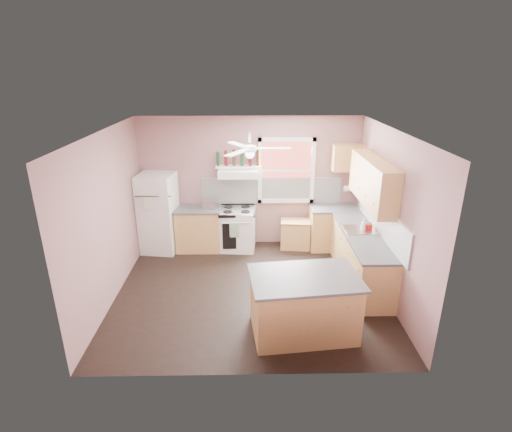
{
  "coord_description": "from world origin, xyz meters",
  "views": [
    {
      "loc": [
        -0.02,
        -5.96,
        3.63
      ],
      "look_at": [
        0.1,
        0.3,
        1.25
      ],
      "focal_mm": 28.0,
      "sensor_mm": 36.0,
      "label": 1
    }
  ],
  "objects_px": {
    "refrigerator": "(159,213)",
    "toaster": "(210,204)",
    "stove": "(237,229)",
    "cart": "(295,234)",
    "island": "(304,306)"
  },
  "relations": [
    {
      "from": "stove",
      "to": "cart",
      "type": "relative_size",
      "value": 1.42
    },
    {
      "from": "cart",
      "to": "island",
      "type": "xyz_separation_m",
      "value": [
        -0.2,
        -2.85,
        0.13
      ]
    },
    {
      "from": "island",
      "to": "refrigerator",
      "type": "bearing_deg",
      "value": 126.69
    },
    {
      "from": "toaster",
      "to": "cart",
      "type": "distance_m",
      "value": 1.88
    },
    {
      "from": "refrigerator",
      "to": "toaster",
      "type": "relative_size",
      "value": 5.8
    },
    {
      "from": "refrigerator",
      "to": "toaster",
      "type": "distance_m",
      "value": 1.07
    },
    {
      "from": "stove",
      "to": "cart",
      "type": "xyz_separation_m",
      "value": [
        1.22,
        0.01,
        -0.13
      ]
    },
    {
      "from": "cart",
      "to": "toaster",
      "type": "bearing_deg",
      "value": -173.38
    },
    {
      "from": "stove",
      "to": "cart",
      "type": "distance_m",
      "value": 1.22
    },
    {
      "from": "refrigerator",
      "to": "toaster",
      "type": "xyz_separation_m",
      "value": [
        1.05,
        0.02,
        0.18
      ]
    },
    {
      "from": "stove",
      "to": "refrigerator",
      "type": "bearing_deg",
      "value": -173.6
    },
    {
      "from": "toaster",
      "to": "stove",
      "type": "relative_size",
      "value": 0.33
    },
    {
      "from": "cart",
      "to": "stove",
      "type": "bearing_deg",
      "value": -174.18
    },
    {
      "from": "stove",
      "to": "cart",
      "type": "bearing_deg",
      "value": 5.28
    },
    {
      "from": "stove",
      "to": "island",
      "type": "distance_m",
      "value": 3.02
    }
  ]
}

